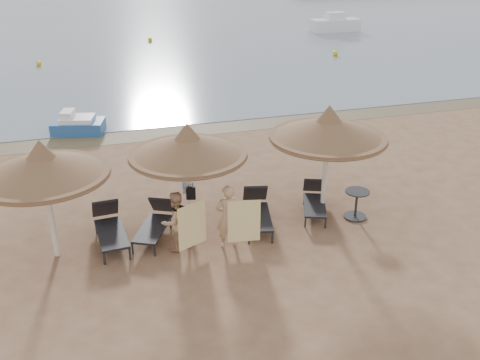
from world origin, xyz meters
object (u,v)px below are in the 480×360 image
object	(u,v)px
lounger_far_left	(110,226)
side_table	(356,205)
palapa_left	(43,165)
lounger_far_right	(314,200)
palapa_center	(188,146)
palapa_right	(328,129)
pedal_boat	(78,125)
person_left	(175,217)
person_right	(228,212)
lounger_near_right	(257,210)
lounger_near_left	(155,222)

from	to	relation	value
lounger_far_left	side_table	xyz separation A→B (m)	(6.75, -0.73, -0.03)
lounger_far_left	side_table	world-z (taller)	lounger_far_left
palapa_left	lounger_far_right	xyz separation A→B (m)	(7.12, 0.33, -2.08)
palapa_left	lounger_far_left	xyz separation A→B (m)	(1.34, 0.36, -2.04)
palapa_center	side_table	world-z (taller)	palapa_center
palapa_left	palapa_center	size ratio (longest dim) A/B	1.01
palapa_center	lounger_far_right	distance (m)	4.18
palapa_center	palapa_right	bearing A→B (deg)	-2.15
palapa_left	pedal_boat	bearing A→B (deg)	85.52
person_left	palapa_left	bearing A→B (deg)	-32.25
lounger_far_right	person_left	distance (m)	4.32
side_table	pedal_boat	world-z (taller)	pedal_boat
person_right	pedal_boat	xyz separation A→B (m)	(-3.49, 10.09, -0.66)
palapa_right	lounger_far_right	xyz separation A→B (m)	(-0.19, 0.17, -2.20)
palapa_left	lounger_near_right	world-z (taller)	palapa_left
lounger_far_right	side_table	distance (m)	1.19
lounger_far_left	lounger_far_right	bearing A→B (deg)	-4.14
person_right	lounger_far_right	bearing A→B (deg)	-158.95
palapa_center	person_left	world-z (taller)	palapa_center
lounger_near_right	person_left	bearing A→B (deg)	-150.59
palapa_center	lounger_near_left	size ratio (longest dim) A/B	1.55
lounger_near_left	palapa_center	bearing A→B (deg)	25.58
palapa_center	lounger_far_right	world-z (taller)	palapa_center
palapa_left	lounger_far_right	size ratio (longest dim) A/B	1.62
lounger_far_right	pedal_boat	distance (m)	11.00
palapa_center	lounger_far_left	distance (m)	2.94
palapa_center	lounger_near_right	world-z (taller)	palapa_center
pedal_boat	palapa_right	bearing A→B (deg)	-40.34
person_right	pedal_boat	size ratio (longest dim) A/B	0.90
person_right	pedal_boat	world-z (taller)	person_right
palapa_center	person_left	bearing A→B (deg)	-122.59
palapa_center	side_table	size ratio (longest dim) A/B	3.72
palapa_left	person_left	bearing A→B (deg)	-10.92
palapa_center	person_right	xyz separation A→B (m)	(0.74, -1.11, -1.43)
pedal_boat	person_right	bearing A→B (deg)	-57.06
palapa_right	lounger_far_left	world-z (taller)	palapa_right
lounger_near_right	person_left	xyz separation A→B (m)	(-2.39, -0.69, 0.52)
palapa_center	person_left	size ratio (longest dim) A/B	1.66
lounger_near_right	side_table	size ratio (longest dim) A/B	2.56
side_table	lounger_near_left	bearing A→B (deg)	173.03
lounger_near_left	lounger_near_right	xyz separation A→B (m)	(2.79, -0.19, 0.02)
lounger_near_right	lounger_near_left	bearing A→B (deg)	-170.56
palapa_left	palapa_right	size ratio (longest dim) A/B	0.96
lounger_far_left	pedal_boat	world-z (taller)	pedal_boat
lounger_far_right	side_table	size ratio (longest dim) A/B	2.31
pedal_boat	lounger_far_right	bearing A→B (deg)	-40.62
lounger_far_right	person_right	size ratio (longest dim) A/B	0.95
lounger_near_right	person_right	world-z (taller)	person_right
lounger_near_right	lounger_far_right	size ratio (longest dim) A/B	1.11
palapa_right	person_right	size ratio (longest dim) A/B	1.62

